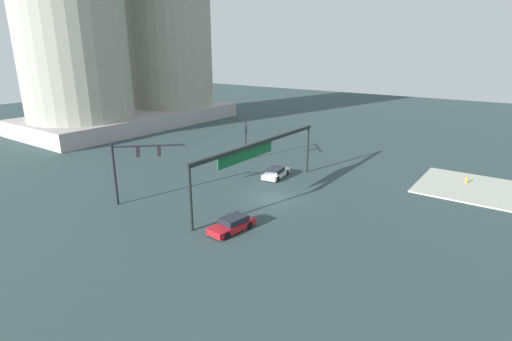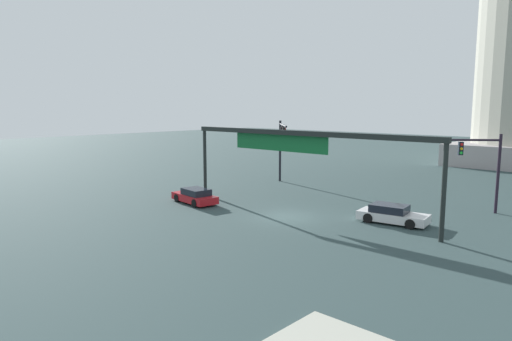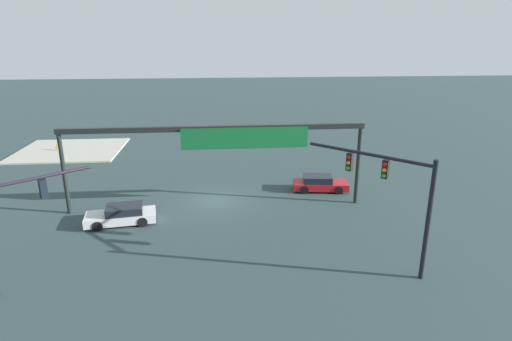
# 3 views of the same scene
# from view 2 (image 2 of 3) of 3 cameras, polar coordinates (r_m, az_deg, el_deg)

# --- Properties ---
(ground_plane) EXTENTS (198.15, 198.15, 0.00)m
(ground_plane) POSITION_cam_2_polar(r_m,az_deg,el_deg) (31.59, 3.78, -5.86)
(ground_plane) COLOR #2E4142
(traffic_signal_near_corner) EXTENTS (4.96, 5.09, 6.22)m
(traffic_signal_near_corner) POSITION_cam_2_polar(r_m,az_deg,el_deg) (44.42, 3.24, 3.94)
(traffic_signal_near_corner) COLOR black
(traffic_signal_near_corner) RESTS_ON ground
(traffic_signal_opposite_side) EXTENTS (4.13, 3.29, 5.69)m
(traffic_signal_opposite_side) POSITION_cam_2_polar(r_m,az_deg,el_deg) (35.85, 26.57, 1.19)
(traffic_signal_opposite_side) COLOR black
(traffic_signal_opposite_side) RESTS_ON ground
(overhead_sign_gantry) EXTENTS (20.66, 0.43, 5.92)m
(overhead_sign_gantry) POSITION_cam_2_polar(r_m,az_deg,el_deg) (32.22, 4.88, 3.43)
(overhead_sign_gantry) COLOR black
(overhead_sign_gantry) RESTS_ON ground
(sedan_car_approaching) EXTENTS (4.62, 2.41, 1.21)m
(sedan_car_approaching) POSITION_cam_2_polar(r_m,az_deg,el_deg) (31.10, 16.76, -5.32)
(sedan_car_approaching) COLOR silver
(sedan_car_approaching) RESTS_ON ground
(sedan_car_waiting_far) EXTENTS (4.45, 2.27, 1.21)m
(sedan_car_waiting_far) POSITION_cam_2_polar(r_m,az_deg,el_deg) (36.13, -7.70, -3.23)
(sedan_car_waiting_far) COLOR #B3171E
(sedan_car_waiting_far) RESTS_ON ground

